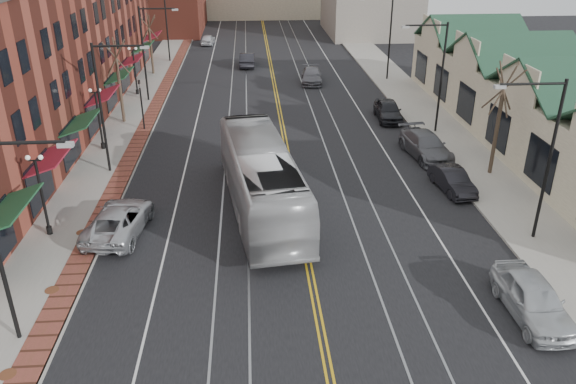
{
  "coord_description": "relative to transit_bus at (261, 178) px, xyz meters",
  "views": [
    {
      "loc": [
        -2.51,
        -17.52,
        14.29
      ],
      "look_at": [
        -0.69,
        8.16,
        2.0
      ],
      "focal_mm": 35.0,
      "sensor_mm": 36.0,
      "label": 1
    }
  ],
  "objects": [
    {
      "name": "transit_bus",
      "position": [
        0.0,
        0.0,
        0.0
      ],
      "size": [
        4.88,
        13.74,
        3.74
      ],
      "primitive_type": "imported",
      "rotation": [
        0.0,
        0.0,
        3.27
      ],
      "color": "#B4B5B6",
      "rests_on": "ground"
    },
    {
      "name": "tree_left_far",
      "position": [
        -10.5,
        31.71,
        1.4
      ],
      "size": [
        1.66,
        1.28,
        6.02
      ],
      "color": "#382B21",
      "rests_on": "sidewalk_left"
    },
    {
      "name": "streetlight_r_1",
      "position": [
        13.05,
        11.71,
        3.15
      ],
      "size": [
        3.33,
        0.25,
        8.0
      ],
      "color": "black",
      "rests_on": "sidewalk_right"
    },
    {
      "name": "distant_car_left",
      "position": [
        -0.6,
        34.81,
        -1.11
      ],
      "size": [
        1.78,
        4.66,
        1.52
      ],
      "primitive_type": "imported",
      "rotation": [
        0.0,
        0.0,
        3.1
      ],
      "color": "black",
      "rests_on": "ground"
    },
    {
      "name": "tree_left_near",
      "position": [
        -10.5,
        15.71,
        1.64
      ],
      "size": [
        1.78,
        1.37,
        6.48
      ],
      "color": "#382B21",
      "rests_on": "sidewalk_left"
    },
    {
      "name": "streetlight_r_2",
      "position": [
        13.05,
        27.71,
        3.15
      ],
      "size": [
        3.33,
        0.25,
        8.0
      ],
      "color": "black",
      "rests_on": "sidewalk_right"
    },
    {
      "name": "streetlight_l_2",
      "position": [
        -9.05,
        21.71,
        3.15
      ],
      "size": [
        3.33,
        0.25,
        8.0
      ],
      "color": "black",
      "rests_on": "sidewalk_left"
    },
    {
      "name": "lamppost_l_2",
      "position": [
        -10.8,
        9.71,
        0.33
      ],
      "size": [
        0.84,
        0.28,
        4.27
      ],
      "color": "black",
      "rests_on": "sidewalk_left"
    },
    {
      "name": "lamppost_l_3",
      "position": [
        -10.8,
        23.71,
        0.33
      ],
      "size": [
        0.84,
        0.28,
        4.27
      ],
      "color": "black",
      "rests_on": "sidewalk_left"
    },
    {
      "name": "parked_car_a",
      "position": [
        10.54,
        -10.2,
        -1.05
      ],
      "size": [
        1.95,
        4.81,
        1.64
      ],
      "primitive_type": "imported",
      "rotation": [
        0.0,
        0.0,
        0.0
      ],
      "color": "#BABEC2",
      "rests_on": "ground"
    },
    {
      "name": "parked_car_d",
      "position": [
        10.62,
        15.08,
        -1.08
      ],
      "size": [
        2.07,
        4.71,
        1.58
      ],
      "primitive_type": "imported",
      "rotation": [
        0.0,
        0.0,
        -0.04
      ],
      "color": "black",
      "rests_on": "ground"
    },
    {
      "name": "distant_car_far",
      "position": [
        -5.7,
        47.8,
        -1.21
      ],
      "size": [
        1.95,
        4.03,
        1.33
      ],
      "primitive_type": "imported",
      "rotation": [
        0.0,
        0.0,
        3.04
      ],
      "color": "silver",
      "rests_on": "ground"
    },
    {
      "name": "traffic_signal",
      "position": [
        -8.6,
        13.71,
        0.48
      ],
      "size": [
        0.18,
        0.15,
        3.8
      ],
      "color": "black",
      "rests_on": "sidewalk_left"
    },
    {
      "name": "parked_car_b",
      "position": [
        11.3,
        1.58,
        -1.21
      ],
      "size": [
        1.89,
        4.19,
        1.33
      ],
      "primitive_type": "imported",
      "rotation": [
        0.0,
        0.0,
        0.12
      ],
      "color": "black",
      "rests_on": "ground"
    },
    {
      "name": "manhole_far",
      "position": [
        -9.2,
        -2.29,
        -1.71
      ],
      "size": [
        0.6,
        0.6,
        0.02
      ],
      "primitive_type": "cylinder",
      "color": "#592D19",
      "rests_on": "sidewalk_left"
    },
    {
      "name": "building_right",
      "position": [
        20.0,
        9.71,
        0.43
      ],
      "size": [
        8.0,
        36.0,
        4.6
      ],
      "primitive_type": "cube",
      "color": "#B9AD8F",
      "rests_on": "ground"
    },
    {
      "name": "sidewalk_right",
      "position": [
        14.0,
        9.71,
        -1.8
      ],
      "size": [
        4.0,
        120.0,
        0.15
      ],
      "primitive_type": "cube",
      "color": "gray",
      "rests_on": "ground"
    },
    {
      "name": "streetlight_l_1",
      "position": [
        -9.05,
        5.71,
        3.15
      ],
      "size": [
        3.33,
        0.25,
        8.0
      ],
      "color": "black",
      "rests_on": "sidewalk_left"
    },
    {
      "name": "manhole_near",
      "position": [
        -9.2,
        -12.29,
        -1.71
      ],
      "size": [
        0.6,
        0.6,
        0.02
      ],
      "primitive_type": "cylinder",
      "color": "#592D19",
      "rests_on": "sidewalk_left"
    },
    {
      "name": "streetlight_l_0",
      "position": [
        -9.05,
        -10.29,
        3.15
      ],
      "size": [
        3.33,
        0.25,
        8.0
      ],
      "color": "black",
      "rests_on": "sidewalk_left"
    },
    {
      "name": "lamppost_l_1",
      "position": [
        -10.8,
        -2.29,
        0.33
      ],
      "size": [
        0.84,
        0.28,
        4.27
      ],
      "color": "black",
      "rests_on": "sidewalk_left"
    },
    {
      "name": "distant_car_right",
      "position": [
        5.74,
        27.25,
        -1.16
      ],
      "size": [
        2.42,
        5.05,
        1.42
      ],
      "primitive_type": "imported",
      "rotation": [
        0.0,
        0.0,
        -0.09
      ],
      "color": "#5C5C63",
      "rests_on": "ground"
    },
    {
      "name": "sidewalk_left",
      "position": [
        -10.0,
        9.71,
        -1.8
      ],
      "size": [
        4.0,
        120.0,
        0.15
      ],
      "primitive_type": "cube",
      "color": "gray",
      "rests_on": "ground"
    },
    {
      "name": "streetlight_r_0",
      "position": [
        13.05,
        -4.29,
        3.15
      ],
      "size": [
        3.33,
        0.25,
        8.0
      ],
      "color": "black",
      "rests_on": "sidewalk_right"
    },
    {
      "name": "ground",
      "position": [
        2.0,
        -10.29,
        -1.87
      ],
      "size": [
        160.0,
        160.0,
        0.0
      ],
      "primitive_type": "plane",
      "color": "black",
      "rests_on": "ground"
    },
    {
      "name": "manhole_mid",
      "position": [
        -9.2,
        -7.29,
        -1.71
      ],
      "size": [
        0.6,
        0.6,
        0.02
      ],
      "primitive_type": "cylinder",
      "color": "#592D19",
      "rests_on": "sidewalk_left"
    },
    {
      "name": "streetlight_l_3",
      "position": [
        -9.05,
        37.71,
        3.15
      ],
      "size": [
        3.33,
        0.25,
        8.0
      ],
      "color": "black",
      "rests_on": "sidewalk_left"
    },
    {
      "name": "tree_right_mid",
      "position": [
        14.5,
        3.71,
        1.88
      ],
      "size": [
        1.9,
        1.46,
        6.93
      ],
      "color": "#382B21",
      "rests_on": "sidewalk_right"
    },
    {
      "name": "parked_suv",
      "position": [
        -7.3,
        -2.21,
        -1.12
      ],
      "size": [
        3.18,
        5.72,
        1.51
      ],
      "primitive_type": "imported",
      "rotation": [
        0.0,
        0.0,
        3.01
      ],
      "color": "#B8BBC0",
      "rests_on": "ground"
    },
    {
      "name": "parked_car_c",
      "position": [
        11.3,
        7.0,
        -1.07
      ],
      "size": [
        2.98,
        5.78,
        1.6
      ],
      "primitive_type": "imported",
      "rotation": [
        0.0,
        0.0,
        0.14
      ],
      "color": "#5A5B61",
      "rests_on": "ground"
    },
    {
      "name": "building_left",
      "position": [
        -17.0,
        16.71,
        3.63
      ],
      "size": [
        10.0,
        50.0,
        11.0
      ],
      "primitive_type": "cube",
      "color": "maroon",
      "rests_on": "ground"
    }
  ]
}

